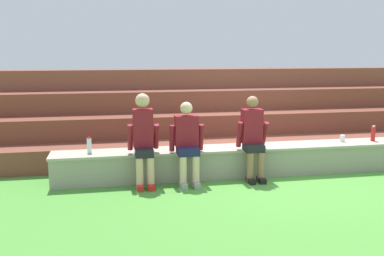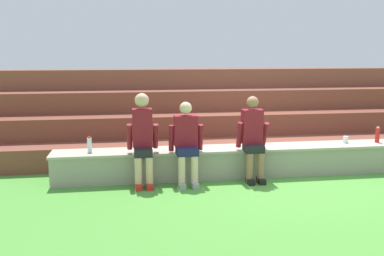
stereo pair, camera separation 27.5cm
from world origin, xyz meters
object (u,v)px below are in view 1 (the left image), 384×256
at_px(person_far_left, 144,137).
at_px(water_bottle_mid_right, 373,134).
at_px(water_bottle_near_left, 89,146).
at_px(person_left_of_center, 187,141).
at_px(plastic_cup_middle, 342,138).
at_px(person_center, 253,136).

relative_size(person_far_left, water_bottle_mid_right, 5.17).
xyz_separation_m(person_far_left, water_bottle_near_left, (-0.83, 0.26, -0.15)).
bearing_deg(person_far_left, person_left_of_center, -3.72).
height_order(person_left_of_center, plastic_cup_middle, person_left_of_center).
bearing_deg(person_left_of_center, person_far_left, 176.28).
bearing_deg(person_center, person_far_left, 179.10).
bearing_deg(person_far_left, water_bottle_near_left, 162.55).
xyz_separation_m(person_left_of_center, water_bottle_near_left, (-1.50, 0.30, -0.07)).
distance_m(person_far_left, water_bottle_mid_right, 4.11).
distance_m(person_center, water_bottle_near_left, 2.60).
bearing_deg(water_bottle_mid_right, water_bottle_near_left, -179.86).
relative_size(person_far_left, person_left_of_center, 1.11).
height_order(person_left_of_center, water_bottle_near_left, person_left_of_center).
bearing_deg(plastic_cup_middle, person_center, -168.99).
relative_size(person_far_left, plastic_cup_middle, 12.15).
height_order(person_far_left, water_bottle_mid_right, person_far_left).
bearing_deg(person_far_left, person_center, -0.90).
height_order(water_bottle_mid_right, water_bottle_near_left, water_bottle_mid_right).
height_order(person_far_left, plastic_cup_middle, person_far_left).
xyz_separation_m(person_left_of_center, person_center, (1.07, 0.02, 0.03)).
relative_size(person_left_of_center, water_bottle_mid_right, 4.66).
xyz_separation_m(person_far_left, water_bottle_mid_right, (4.09, 0.27, -0.14)).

